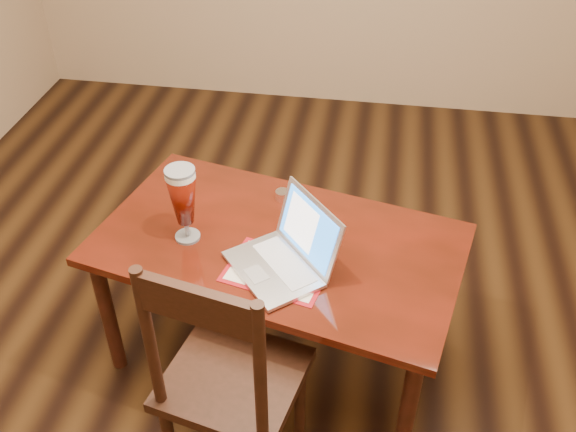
# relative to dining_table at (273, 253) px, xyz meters

# --- Properties ---
(ground) EXTENTS (5.00, 5.00, 0.00)m
(ground) POSITION_rel_dining_table_xyz_m (0.04, -0.00, -0.61)
(ground) COLOR black
(ground) RESTS_ON ground
(dining_table) EXTENTS (1.58, 1.11, 1.00)m
(dining_table) POSITION_rel_dining_table_xyz_m (0.00, 0.00, 0.00)
(dining_table) COLOR #53140B
(dining_table) RESTS_ON ground
(dining_chair) EXTENTS (0.55, 0.53, 1.09)m
(dining_chair) POSITION_rel_dining_table_xyz_m (-0.06, -0.57, -0.10)
(dining_chair) COLOR black
(dining_chair) RESTS_ON ground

